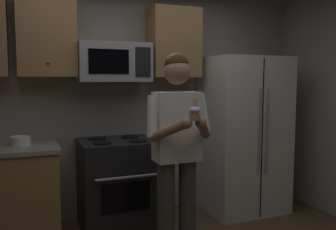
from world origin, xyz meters
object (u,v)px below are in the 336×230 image
Objects in this scene: bowl_large_white at (20,141)px; cupcake at (195,113)px; microwave at (113,62)px; refrigerator at (243,135)px; oven_range at (118,184)px; person at (177,145)px.

cupcake reaches higher than bowl_large_white.
microwave is 4.26× the size of cupcake.
microwave is 1.72m from refrigerator.
refrigerator is 10.35× the size of cupcake.
bowl_large_white is (-0.92, 0.05, 0.50)m from oven_range.
microwave is at bearing 173.97° from refrigerator.
person is (0.31, -0.97, -0.72)m from microwave.
oven_range is 1.05m from bowl_large_white.
refrigerator is at bearing -6.03° from microwave.
person is 10.13× the size of cupcake.
microwave is 1.25m from person.
oven_range is 1.56m from refrigerator.
cupcake is (-0.00, -0.33, 0.30)m from person.
microwave is (0.00, 0.12, 1.26)m from oven_range.
person is at bearing -36.14° from bowl_large_white.
microwave is 0.42× the size of person.
person is at bearing 90.00° from cupcake.
microwave is at bearing 4.27° from bowl_large_white.
microwave is 0.41× the size of refrigerator.
bowl_large_white is 1.09× the size of cupcake.
oven_range is 4.90× the size of bowl_large_white.
microwave is 1.19m from bowl_large_white.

